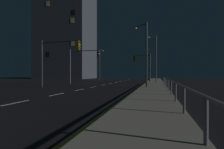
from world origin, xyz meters
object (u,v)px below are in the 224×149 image
object	(u,v)px
street_lamp_mid_block	(155,55)
street_lamp_corner	(100,62)
street_lamp_median	(144,48)
building_distant	(66,33)
traffic_light_far_right	(142,62)
traffic_light_mid_left	(83,59)
traffic_light_far_left	(58,53)
traffic_light_near_right	(143,63)

from	to	relation	value
street_lamp_mid_block	street_lamp_corner	distance (m)	18.04
street_lamp_median	building_distant	bearing A→B (deg)	128.73
traffic_light_far_right	street_lamp_median	world-z (taller)	street_lamp_median
traffic_light_mid_left	street_lamp_median	xyz separation A→B (m)	(9.62, -5.63, 0.55)
traffic_light_far_left	building_distant	distance (m)	44.29
street_lamp_median	street_lamp_mid_block	bearing A→B (deg)	84.95
street_lamp_median	building_distant	world-z (taller)	building_distant
traffic_light_near_right	traffic_light_mid_left	world-z (taller)	traffic_light_mid_left
traffic_light_near_right	street_lamp_corner	size ratio (longest dim) A/B	0.65
traffic_light_mid_left	traffic_light_far_left	size ratio (longest dim) A/B	0.98
traffic_light_far_left	street_lamp_median	world-z (taller)	street_lamp_median
traffic_light_far_right	traffic_light_far_left	world-z (taller)	traffic_light_far_left
traffic_light_far_left	traffic_light_mid_left	bearing A→B (deg)	90.31
street_lamp_mid_block	street_lamp_corner	xyz separation A→B (m)	(-13.56, 11.90, -0.11)
traffic_light_far_left	street_lamp_median	distance (m)	9.70
street_lamp_corner	street_lamp_median	distance (m)	26.51
building_distant	traffic_light_far_right	bearing A→B (deg)	-38.25
traffic_light_near_right	building_distant	world-z (taller)	building_distant
traffic_light_far_right	street_lamp_mid_block	xyz separation A→B (m)	(2.42, -3.05, 0.99)
traffic_light_far_left	building_distant	size ratio (longest dim) A/B	0.17
street_lamp_median	building_distant	xyz separation A→B (m)	(-29.19, 36.40, 11.43)
traffic_light_far_left	street_lamp_corner	bearing A→B (deg)	96.82
building_distant	street_lamp_median	bearing A→B (deg)	-51.27
traffic_light_mid_left	traffic_light_far_right	size ratio (longest dim) A/B	1.02
street_lamp_median	street_lamp_corner	bearing A→B (deg)	118.26
street_lamp_mid_block	street_lamp_median	world-z (taller)	street_lamp_mid_block
street_lamp_mid_block	traffic_light_far_left	bearing A→B (deg)	-129.29
traffic_light_far_left	street_lamp_corner	xyz separation A→B (m)	(-2.97, 24.84, 0.78)
traffic_light_far_right	traffic_light_far_left	size ratio (longest dim) A/B	0.96
traffic_light_far_right	street_lamp_mid_block	size ratio (longest dim) A/B	0.67
street_lamp_corner	building_distant	world-z (taller)	building_distant
traffic_light_near_right	building_distant	distance (m)	37.89
street_lamp_corner	building_distant	distance (m)	23.88
street_lamp_median	traffic_light_near_right	bearing A→B (deg)	95.04
traffic_light_near_right	building_distant	bearing A→B (deg)	141.16
street_lamp_mid_block	building_distant	xyz separation A→B (m)	(-30.20, 24.95, 11.00)
street_lamp_median	traffic_light_mid_left	bearing A→B (deg)	149.66
traffic_light_mid_left	street_lamp_median	size ratio (longest dim) A/B	0.77
traffic_light_mid_left	street_lamp_mid_block	size ratio (longest dim) A/B	0.68
traffic_light_near_right	street_lamp_median	bearing A→B (deg)	-84.96
traffic_light_near_right	street_lamp_mid_block	world-z (taller)	street_lamp_mid_block
traffic_light_near_right	street_lamp_median	world-z (taller)	street_lamp_median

